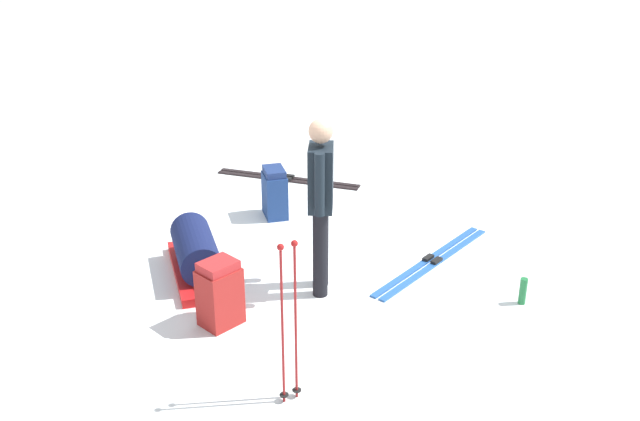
{
  "coord_description": "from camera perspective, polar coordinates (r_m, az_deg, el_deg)",
  "views": [
    {
      "loc": [
        -1.59,
        -6.27,
        3.59
      ],
      "look_at": [
        0.0,
        0.0,
        0.7
      ],
      "focal_mm": 41.5,
      "sensor_mm": 36.0,
      "label": 1
    }
  ],
  "objects": [
    {
      "name": "ground_plane",
      "position": [
        7.4,
        0.0,
        -4.96
      ],
      "size": [
        80.0,
        80.0,
        0.0
      ],
      "primitive_type": "plane",
      "color": "white"
    },
    {
      "name": "skier_standing",
      "position": [
        6.72,
        0.06,
        0.98
      ],
      "size": [
        0.31,
        0.55,
        1.7
      ],
      "color": "black",
      "rests_on": "ground_plane"
    },
    {
      "name": "ski_pair_near",
      "position": [
        7.71,
        8.65,
        -3.87
      ],
      "size": [
        1.67,
        1.29,
        0.05
      ],
      "color": "#275AA7",
      "rests_on": "ground_plane"
    },
    {
      "name": "ski_pair_far",
      "position": [
        9.72,
        -2.51,
        2.46
      ],
      "size": [
        1.73,
        1.18,
        0.05
      ],
      "color": "black",
      "rests_on": "ground_plane"
    },
    {
      "name": "backpack_large_dark",
      "position": [
        8.56,
        -3.51,
        1.36
      ],
      "size": [
        0.25,
        0.37,
        0.59
      ],
      "color": "navy",
      "rests_on": "ground_plane"
    },
    {
      "name": "backpack_bright",
      "position": [
        6.53,
        -7.73,
        -6.38
      ],
      "size": [
        0.43,
        0.41,
        0.61
      ],
      "color": "maroon",
      "rests_on": "ground_plane"
    },
    {
      "name": "ski_poles_planted_near",
      "position": [
        5.36,
        -2.41,
        -8.12
      ],
      "size": [
        0.17,
        0.1,
        1.33
      ],
      "color": "maroon",
      "rests_on": "ground_plane"
    },
    {
      "name": "gear_sled",
      "position": [
        7.4,
        -9.54,
        -3.34
      ],
      "size": [
        0.5,
        1.27,
        0.49
      ],
      "color": "red",
      "rests_on": "ground_plane"
    },
    {
      "name": "thermos_bottle",
      "position": [
        7.11,
        15.38,
        -6.01
      ],
      "size": [
        0.07,
        0.07,
        0.26
      ],
      "primitive_type": "cylinder",
      "color": "#207139",
      "rests_on": "ground_plane"
    }
  ]
}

